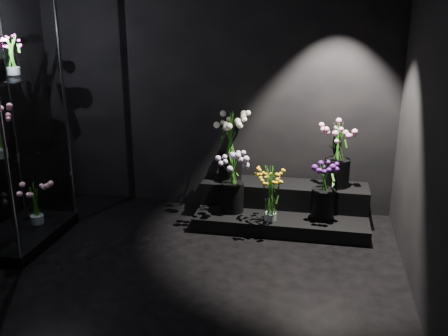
# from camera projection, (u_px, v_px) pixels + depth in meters

# --- Properties ---
(floor) EXTENTS (4.00, 4.00, 0.00)m
(floor) POSITION_uv_depth(u_px,v_px,m) (162.00, 292.00, 4.07)
(floor) COLOR black
(floor) RESTS_ON ground
(wall_back) EXTENTS (4.00, 0.00, 4.00)m
(wall_back) POSITION_uv_depth(u_px,v_px,m) (213.00, 85.00, 5.51)
(wall_back) COLOR black
(wall_back) RESTS_ON floor
(wall_right) EXTENTS (0.00, 4.00, 4.00)m
(wall_right) POSITION_uv_depth(u_px,v_px,m) (445.00, 137.00, 3.27)
(wall_right) COLOR black
(wall_right) RESTS_ON floor
(display_riser) EXTENTS (1.79, 0.80, 0.40)m
(display_riser) POSITION_uv_depth(u_px,v_px,m) (283.00, 207.00, 5.39)
(display_riser) COLOR black
(display_riser) RESTS_ON floor
(display_case) EXTENTS (0.65, 1.08, 2.37)m
(display_case) POSITION_uv_depth(u_px,v_px,m) (8.00, 124.00, 4.62)
(display_case) COLOR black
(display_case) RESTS_ON floor
(bouquet_orange_bells) EXTENTS (0.26, 0.26, 0.56)m
(bouquet_orange_bells) POSITION_uv_depth(u_px,v_px,m) (271.00, 193.00, 5.00)
(bouquet_orange_bells) COLOR white
(bouquet_orange_bells) RESTS_ON display_riser
(bouquet_lilac) EXTENTS (0.46, 0.46, 0.66)m
(bouquet_lilac) POSITION_uv_depth(u_px,v_px,m) (233.00, 176.00, 5.20)
(bouquet_lilac) COLOR black
(bouquet_lilac) RESTS_ON display_riser
(bouquet_purple) EXTENTS (0.37, 0.37, 0.63)m
(bouquet_purple) POSITION_uv_depth(u_px,v_px,m) (324.00, 185.00, 5.03)
(bouquet_purple) COLOR black
(bouquet_purple) RESTS_ON display_riser
(bouquet_cream_roses) EXTENTS (0.42, 0.42, 0.75)m
(bouquet_cream_roses) POSITION_uv_depth(u_px,v_px,m) (230.00, 142.00, 5.44)
(bouquet_cream_roses) COLOR black
(bouquet_cream_roses) RESTS_ON display_riser
(bouquet_pink_roses) EXTENTS (0.42, 0.42, 0.68)m
(bouquet_pink_roses) POSITION_uv_depth(u_px,v_px,m) (338.00, 152.00, 5.23)
(bouquet_pink_roses) COLOR black
(bouquet_pink_roses) RESTS_ON display_riser
(bouquet_case_magenta) EXTENTS (0.23, 0.23, 0.35)m
(bouquet_case_magenta) POSITION_uv_depth(u_px,v_px,m) (12.00, 55.00, 4.58)
(bouquet_case_magenta) COLOR white
(bouquet_case_magenta) RESTS_ON display_case
(bouquet_case_base_pink) EXTENTS (0.41, 0.41, 0.43)m
(bouquet_case_base_pink) POSITION_uv_depth(u_px,v_px,m) (35.00, 202.00, 5.04)
(bouquet_case_base_pink) COLOR white
(bouquet_case_base_pink) RESTS_ON display_case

